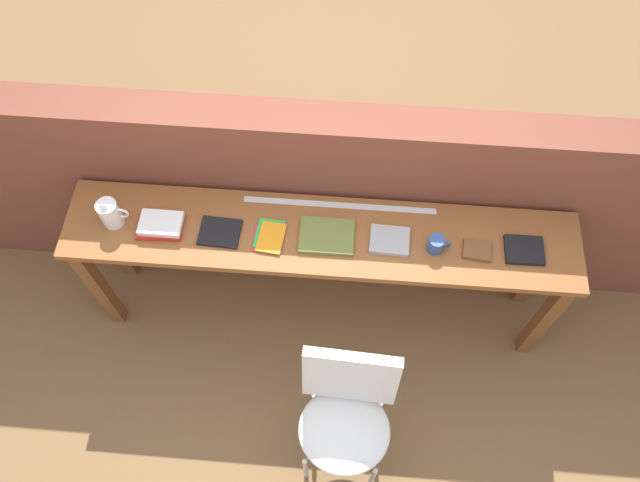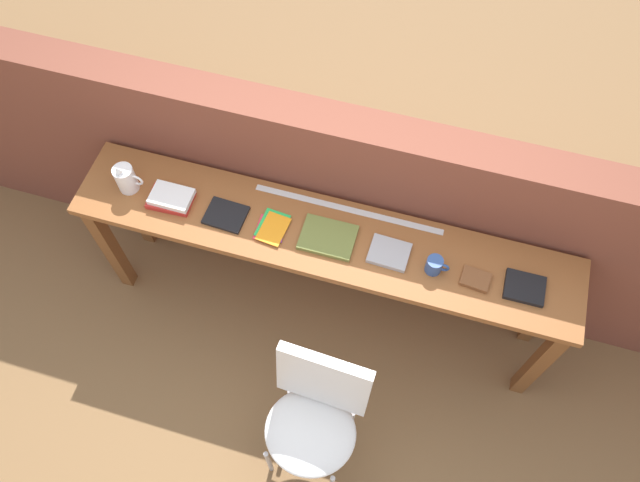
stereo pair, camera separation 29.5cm
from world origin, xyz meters
name	(u,v)px [view 2 (the right image)]	position (x,y,z in m)	size (l,w,h in m)	color
ground_plane	(308,352)	(0.00, 0.00, 0.00)	(40.00, 40.00, 0.00)	brown
brick_wall_back	(340,201)	(0.00, 0.64, 0.67)	(6.00, 0.20, 1.33)	brown
sideboard	(323,248)	(0.00, 0.30, 0.74)	(2.50, 0.44, 0.88)	brown
chair_white_moulded	(315,414)	(0.18, -0.45, 0.53)	(0.46, 0.47, 0.89)	white
pitcher_white	(126,179)	(-1.00, 0.29, 0.96)	(0.14, 0.10, 0.18)	white
book_stack_leftmost	(171,198)	(-0.77, 0.27, 0.91)	(0.22, 0.16, 0.06)	red
magazine_cycling	(226,215)	(-0.48, 0.27, 0.89)	(0.20, 0.16, 0.02)	black
pamphlet_pile_colourful	(271,228)	(-0.25, 0.26, 0.89)	(0.15, 0.20, 0.01)	yellow
book_open_centre	(328,237)	(0.03, 0.28, 0.89)	(0.26, 0.19, 0.02)	olive
book_grey_hardcover	(389,253)	(0.33, 0.28, 0.89)	(0.19, 0.15, 0.03)	#9E9EA3
mug	(435,265)	(0.55, 0.26, 0.92)	(0.11, 0.08, 0.09)	#2D4C8C
leather_journal_brown	(475,279)	(0.74, 0.26, 0.89)	(0.13, 0.10, 0.02)	brown
book_repair_rightmost	(525,288)	(0.97, 0.28, 0.89)	(0.18, 0.15, 0.02)	black
ruler_metal_back_edge	(348,209)	(0.08, 0.47, 0.88)	(0.95, 0.03, 0.00)	silver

